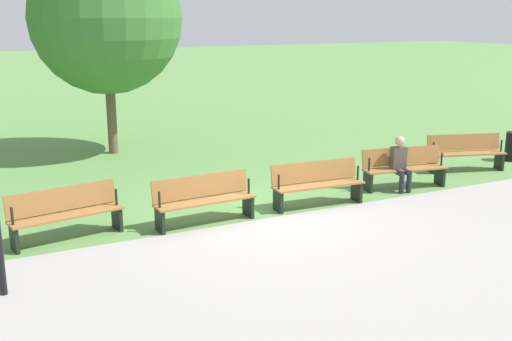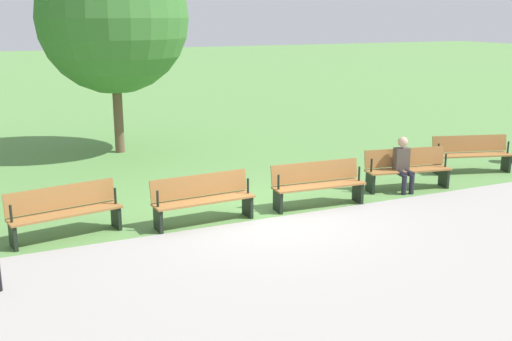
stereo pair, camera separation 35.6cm
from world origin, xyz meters
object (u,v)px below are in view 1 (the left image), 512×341
bench_0 (465,152)px  bench_1 (404,167)px  bench_4 (66,212)px  tree_0 (106,18)px  person_seated (400,162)px  bench_3 (204,198)px  bench_2 (317,183)px

bench_0 → bench_1: size_ratio=1.00×
bench_4 → tree_0: 7.53m
person_seated → tree_0: bearing=-43.8°
bench_0 → tree_0: bearing=-21.9°
bench_0 → bench_3: same height
bench_1 → bench_2: (2.44, 0.28, 0.00)m
bench_0 → bench_1: 2.45m
bench_0 → bench_4: 9.73m
bench_1 → tree_0: bearing=-42.2°
bench_2 → bench_4: bearing=0.0°
bench_2 → bench_3: same height
bench_3 → tree_0: bearing=-92.6°
bench_3 → bench_4: same height
bench_0 → tree_0: (7.35, -5.84, 3.20)m
bench_3 → bench_0: bearing=-176.7°
bench_4 → person_seated: (-7.13, 0.11, 0.16)m
bench_1 → bench_4: (7.33, 0.00, 0.00)m
bench_1 → bench_3: size_ratio=1.01×
bench_4 → bench_0: bearing=173.4°
person_seated → bench_2: bearing=14.2°
bench_2 → bench_4: 4.90m
bench_2 → tree_0: (2.53, -6.68, 3.20)m
person_seated → bench_3: bearing=12.0°
bench_2 → person_seated: person_seated is taller
bench_1 → bench_2: bearing=16.5°
bench_3 → person_seated: size_ratio=1.62×
bench_0 → bench_1: bearing=29.7°
bench_2 → tree_0: size_ratio=0.34×
bench_4 → person_seated: person_seated is taller
bench_0 → person_seated: person_seated is taller
bench_1 → tree_0: size_ratio=0.34×
bench_2 → tree_0: bearing=-65.9°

